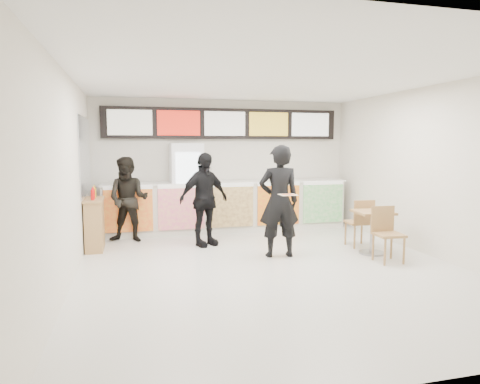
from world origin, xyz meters
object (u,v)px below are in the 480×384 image
object	(u,v)px
customer_mid	(204,199)
cafe_table	(373,224)
service_counter	(228,206)
condiment_ledge	(95,224)
customer_main	(279,201)
drinks_fridge	(187,188)
customer_left	(128,200)

from	to	relation	value
customer_mid	cafe_table	distance (m)	3.18
service_counter	customer_mid	world-z (taller)	customer_mid
service_counter	condiment_ledge	size ratio (longest dim) A/B	4.83
customer_main	cafe_table	xyz separation A→B (m)	(1.71, -0.25, -0.44)
customer_main	condiment_ledge	size ratio (longest dim) A/B	1.71
drinks_fridge	cafe_table	size ratio (longest dim) A/B	1.24
customer_mid	drinks_fridge	bearing A→B (deg)	73.48
customer_mid	service_counter	bearing A→B (deg)	35.94
drinks_fridge	cafe_table	distance (m)	4.08
customer_mid	condiment_ledge	world-z (taller)	customer_mid
service_counter	customer_main	world-z (taller)	customer_main
customer_left	cafe_table	distance (m)	4.77
service_counter	cafe_table	xyz separation A→B (m)	(2.07, -2.70, -0.03)
service_counter	drinks_fridge	size ratio (longest dim) A/B	2.78
service_counter	cafe_table	distance (m)	3.40
condiment_ledge	customer_main	bearing A→B (deg)	-22.98
service_counter	customer_left	world-z (taller)	customer_left
customer_main	cafe_table	distance (m)	1.78
customer_left	cafe_table	xyz separation A→B (m)	(4.27, -2.12, -0.32)
cafe_table	service_counter	bearing A→B (deg)	132.21
service_counter	customer_main	bearing A→B (deg)	-81.55
condiment_ledge	service_counter	bearing A→B (deg)	21.31
customer_left	condiment_ledge	distance (m)	0.89
drinks_fridge	service_counter	bearing A→B (deg)	-0.99
service_counter	cafe_table	bearing A→B (deg)	-52.49
drinks_fridge	condiment_ledge	world-z (taller)	drinks_fridge
customer_left	customer_main	bearing A→B (deg)	-18.27
customer_left	cafe_table	bearing A→B (deg)	-8.52
drinks_fridge	customer_left	xyz separation A→B (m)	(-1.26, -0.60, -0.14)
customer_mid	condiment_ledge	size ratio (longest dim) A/B	1.58
drinks_fridge	customer_main	size ratio (longest dim) A/B	1.02
customer_left	cafe_table	world-z (taller)	customer_left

